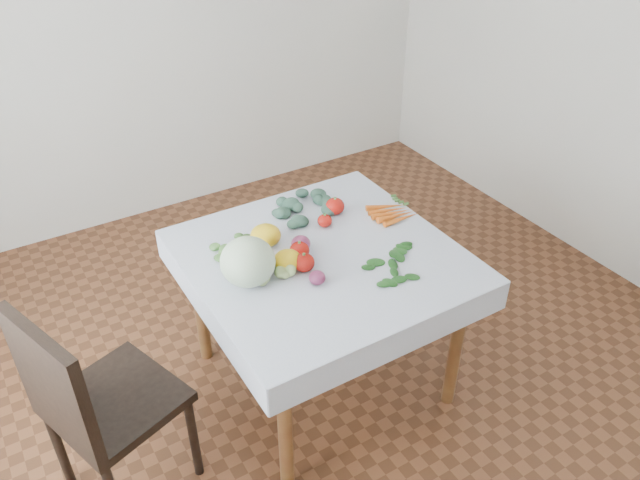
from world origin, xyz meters
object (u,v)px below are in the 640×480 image
object	(u,v)px
table	(323,273)
heirloom_back	(266,235)
chair	(90,400)
carrot_bunch	(393,213)
cabbage	(248,262)

from	to	relation	value
table	heirloom_back	bearing A→B (deg)	131.27
chair	carrot_bunch	xyz separation A→B (m)	(1.52, 0.21, 0.21)
cabbage	heirloom_back	xyz separation A→B (m)	(0.18, 0.20, -0.05)
cabbage	carrot_bunch	distance (m)	0.82
chair	heirloom_back	xyz separation A→B (m)	(0.89, 0.31, 0.24)
table	cabbage	distance (m)	0.41
table	cabbage	xyz separation A→B (m)	(-0.36, -0.01, 0.20)
chair	table	bearing A→B (deg)	5.85
heirloom_back	chair	bearing A→B (deg)	-160.98
heirloom_back	cabbage	bearing A→B (deg)	-131.65
table	carrot_bunch	distance (m)	0.48
table	carrot_bunch	xyz separation A→B (m)	(0.45, 0.10, 0.12)
heirloom_back	carrot_bunch	world-z (taller)	heirloom_back
heirloom_back	table	bearing A→B (deg)	-48.73
table	carrot_bunch	bearing A→B (deg)	12.37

